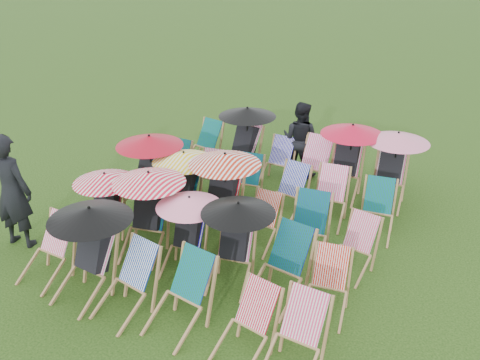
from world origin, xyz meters
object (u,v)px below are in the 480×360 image
at_px(deckchair_0, 46,251).
at_px(deckchair_29, 391,167).
at_px(person_left, 11,191).
at_px(person_rear, 300,139).
at_px(deckchair_5, 295,339).

height_order(deckchair_0, deckchair_29, deckchair_29).
distance_m(person_left, person_rear, 5.57).
xyz_separation_m(deckchair_0, person_rear, (2.00, 5.09, 0.33)).
height_order(deckchair_0, deckchair_5, deckchair_5).
bearing_deg(deckchair_0, deckchair_29, 53.49).
bearing_deg(deckchair_5, deckchair_29, 93.82).
relative_size(deckchair_29, person_left, 0.71).
bearing_deg(deckchair_29, person_left, -145.10).
xyz_separation_m(deckchair_0, person_left, (-1.11, 0.47, 0.51)).
height_order(deckchair_5, deckchair_29, deckchair_29).
height_order(deckchair_0, person_left, person_left).
height_order(deckchair_29, person_left, person_left).
bearing_deg(deckchair_29, person_rear, 163.43).
height_order(deckchair_5, person_left, person_left).
xyz_separation_m(deckchair_5, person_rear, (-1.95, 5.16, 0.33)).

